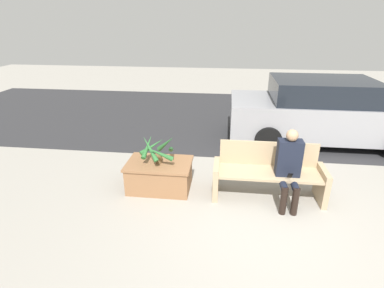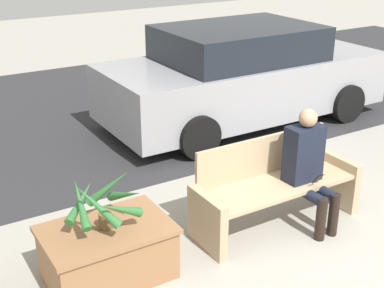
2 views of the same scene
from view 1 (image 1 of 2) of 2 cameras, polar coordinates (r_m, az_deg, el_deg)
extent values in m
plane|color=#9E998E|center=(4.67, 14.88, -14.61)|extent=(30.00, 30.00, 0.00)
cube|color=#2D2D30|center=(9.34, 11.03, 5.03)|extent=(20.00, 6.00, 0.01)
cube|color=tan|center=(5.10, 4.60, -6.64)|extent=(0.09, 0.58, 0.57)
cube|color=tan|center=(5.34, 23.47, -7.19)|extent=(0.09, 0.58, 0.57)
cube|color=tan|center=(5.07, 14.42, -5.40)|extent=(1.62, 0.54, 0.04)
cube|color=tan|center=(5.21, 14.33, -1.75)|extent=(1.62, 0.04, 0.42)
cube|color=black|center=(4.94, 17.97, -2.52)|extent=(0.38, 0.22, 0.59)
sphere|color=tan|center=(4.78, 18.56, 1.57)|extent=(0.18, 0.18, 0.18)
cylinder|color=black|center=(4.90, 16.90, -7.18)|extent=(0.11, 0.41, 0.11)
cylinder|color=black|center=(4.94, 18.85, -7.22)|extent=(0.11, 0.41, 0.11)
cylinder|color=black|center=(4.82, 17.03, -10.29)|extent=(0.10, 0.10, 0.46)
cylinder|color=black|center=(4.86, 19.02, -10.31)|extent=(0.10, 0.10, 0.46)
cube|color=black|center=(4.82, 18.16, -5.73)|extent=(0.07, 0.09, 0.12)
cube|color=#936642|center=(5.29, -6.18, -5.95)|extent=(1.06, 0.69, 0.50)
cube|color=#936642|center=(5.18, -6.29, -3.70)|extent=(1.11, 0.74, 0.04)
cylinder|color=brown|center=(5.14, -6.33, -2.79)|extent=(0.12, 0.12, 0.14)
cone|color=#2D6B33|center=(5.07, -3.98, -0.97)|extent=(0.18, 0.47, 0.28)
cone|color=#2D6B33|center=(5.16, -4.99, 0.12)|extent=(0.39, 0.30, 0.37)
cone|color=#2D6B33|center=(5.26, -7.65, -0.46)|extent=(0.40, 0.39, 0.24)
cone|color=#2D6B33|center=(5.13, -8.48, -0.49)|extent=(0.15, 0.45, 0.33)
cone|color=#2D6B33|center=(4.95, -8.01, -0.89)|extent=(0.36, 0.32, 0.39)
cone|color=#2D6B33|center=(4.88, -6.22, -1.81)|extent=(0.46, 0.22, 0.31)
cube|color=#99999E|center=(7.87, 23.71, 4.73)|extent=(4.41, 1.80, 0.81)
cube|color=black|center=(7.68, 23.68, 9.42)|extent=(2.29, 1.66, 0.50)
cylinder|color=black|center=(9.23, 30.09, 4.05)|extent=(0.60, 0.18, 0.60)
cylinder|color=black|center=(6.83, 14.30, 0.74)|extent=(0.60, 0.18, 0.60)
cylinder|color=black|center=(8.52, 12.96, 5.24)|extent=(0.60, 0.18, 0.60)
camera|label=2|loc=(2.64, -69.51, 11.93)|focal=50.00mm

